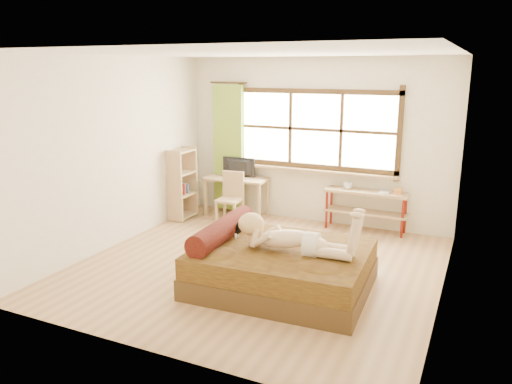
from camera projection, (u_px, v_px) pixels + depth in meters
The scene contains 18 objects.
floor at pixel (258, 266), 6.53m from camera, with size 4.50×4.50×0.00m, color #9E754C.
ceiling at pixel (258, 53), 5.87m from camera, with size 4.50×4.50×0.00m, color white.
wall_back at pixel (315, 142), 8.18m from camera, with size 4.50×4.50×0.00m, color silver.
wall_front at pixel (147, 211), 4.22m from camera, with size 4.50×4.50×0.00m, color silver.
wall_left at pixel (115, 152), 7.12m from camera, with size 4.50×4.50×0.00m, color silver.
wall_right at pixel (451, 182), 5.28m from camera, with size 4.50×4.50×0.00m, color silver.
window at pixel (315, 132), 8.12m from camera, with size 2.80×0.16×1.46m.
curtain at pixel (229, 148), 8.76m from camera, with size 0.55×0.10×2.20m, color #5C8223.
bed at pixel (278, 266), 5.85m from camera, with size 2.06×1.68×0.75m.
woman at pixel (293, 227), 5.60m from camera, with size 1.39×0.40×0.59m, color #D5B089, non-canonical shape.
kitten at pixel (231, 228), 6.13m from camera, with size 0.30×0.12×0.24m, color black, non-canonical shape.
desk at pixel (236, 183), 8.64m from camera, with size 1.12×0.57×0.68m.
monitor at pixel (237, 168), 8.62m from camera, with size 0.59×0.08×0.34m, color black.
chair at pixel (231, 195), 8.30m from camera, with size 0.41×0.41×0.85m.
pipe_shelf at pixel (367, 202), 7.85m from camera, with size 1.30×0.33×0.74m.
cup at pixel (348, 186), 7.93m from camera, with size 0.13×0.13×0.11m, color gray.
book at pixel (379, 192), 7.73m from camera, with size 0.16×0.21×0.02m, color gray.
bookshelf at pixel (182, 184), 8.48m from camera, with size 0.30×0.53×1.20m.
Camera 1 is at (2.55, -5.54, 2.53)m, focal length 35.00 mm.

